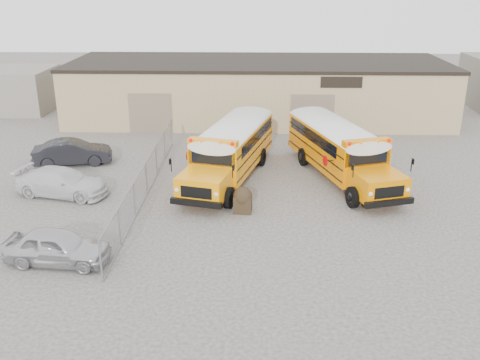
{
  "coord_description": "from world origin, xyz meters",
  "views": [
    {
      "loc": [
        -0.17,
        -23.67,
        11.06
      ],
      "look_at": [
        -0.9,
        1.05,
        1.6
      ],
      "focal_mm": 40.0,
      "sensor_mm": 36.0,
      "label": 1
    }
  ],
  "objects_px": {
    "tarp_bundle": "(243,199)",
    "school_bus_left": "(259,119)",
    "car_white": "(62,182)",
    "school_bus_right": "(298,119)",
    "car_dark": "(72,152)",
    "car_silver": "(57,247)"
  },
  "relations": [
    {
      "from": "car_dark",
      "to": "car_silver",
      "type": "bearing_deg",
      "value": -177.59
    },
    {
      "from": "school_bus_right",
      "to": "tarp_bundle",
      "type": "bearing_deg",
      "value": -106.89
    },
    {
      "from": "tarp_bundle",
      "to": "car_silver",
      "type": "height_order",
      "value": "car_silver"
    },
    {
      "from": "school_bus_right",
      "to": "car_silver",
      "type": "xyz_separation_m",
      "value": [
        -10.99,
        -16.97,
        -1.1
      ]
    },
    {
      "from": "school_bus_left",
      "to": "car_silver",
      "type": "distance_m",
      "value": 18.81
    },
    {
      "from": "school_bus_left",
      "to": "car_white",
      "type": "height_order",
      "value": "school_bus_left"
    },
    {
      "from": "school_bus_left",
      "to": "car_white",
      "type": "xyz_separation_m",
      "value": [
        -10.59,
        -9.61,
        -1.11
      ]
    },
    {
      "from": "school_bus_right",
      "to": "tarp_bundle",
      "type": "height_order",
      "value": "school_bus_right"
    },
    {
      "from": "car_silver",
      "to": "car_dark",
      "type": "xyz_separation_m",
      "value": [
        -3.35,
        12.25,
        0.05
      ]
    },
    {
      "from": "school_bus_right",
      "to": "car_silver",
      "type": "bearing_deg",
      "value": -122.94
    },
    {
      "from": "school_bus_left",
      "to": "school_bus_right",
      "type": "height_order",
      "value": "school_bus_left"
    },
    {
      "from": "school_bus_left",
      "to": "car_silver",
      "type": "xyz_separation_m",
      "value": [
        -8.3,
        -16.85,
        -1.11
      ]
    },
    {
      "from": "school_bus_right",
      "to": "tarp_bundle",
      "type": "xyz_separation_m",
      "value": [
        -3.54,
        -11.66,
        -1.16
      ]
    },
    {
      "from": "tarp_bundle",
      "to": "car_white",
      "type": "bearing_deg",
      "value": 168.82
    },
    {
      "from": "school_bus_left",
      "to": "car_dark",
      "type": "height_order",
      "value": "school_bus_left"
    },
    {
      "from": "school_bus_left",
      "to": "car_dark",
      "type": "distance_m",
      "value": 12.57
    },
    {
      "from": "tarp_bundle",
      "to": "car_dark",
      "type": "relative_size",
      "value": 0.28
    },
    {
      "from": "car_silver",
      "to": "car_white",
      "type": "xyz_separation_m",
      "value": [
        -2.29,
        7.24,
        -0.0
      ]
    },
    {
      "from": "tarp_bundle",
      "to": "school_bus_left",
      "type": "bearing_deg",
      "value": 85.81
    },
    {
      "from": "car_silver",
      "to": "car_dark",
      "type": "relative_size",
      "value": 0.91
    },
    {
      "from": "tarp_bundle",
      "to": "car_silver",
      "type": "distance_m",
      "value": 9.15
    },
    {
      "from": "car_white",
      "to": "car_dark",
      "type": "bearing_deg",
      "value": 24.1
    }
  ]
}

